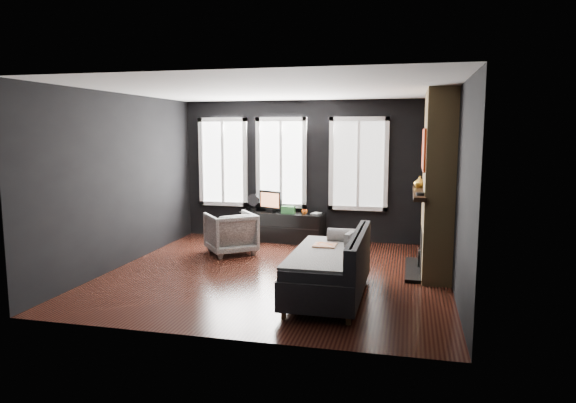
% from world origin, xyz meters
% --- Properties ---
extents(floor, '(5.00, 5.00, 0.00)m').
position_xyz_m(floor, '(0.00, 0.00, 0.00)').
color(floor, black).
rests_on(floor, ground).
extents(ceiling, '(5.00, 5.00, 0.00)m').
position_xyz_m(ceiling, '(0.00, 0.00, 2.70)').
color(ceiling, white).
rests_on(ceiling, ground).
extents(wall_back, '(5.00, 0.02, 2.70)m').
position_xyz_m(wall_back, '(0.00, 2.50, 1.35)').
color(wall_back, black).
rests_on(wall_back, ground).
extents(wall_left, '(0.02, 5.00, 2.70)m').
position_xyz_m(wall_left, '(-2.50, 0.00, 1.35)').
color(wall_left, black).
rests_on(wall_left, ground).
extents(wall_right, '(0.02, 5.00, 2.70)m').
position_xyz_m(wall_right, '(2.50, 0.00, 1.35)').
color(wall_right, black).
rests_on(wall_right, ground).
extents(windows, '(4.00, 0.16, 1.76)m').
position_xyz_m(windows, '(-0.45, 2.46, 2.38)').
color(windows, white).
rests_on(windows, wall_back).
extents(fireplace, '(0.70, 1.62, 2.70)m').
position_xyz_m(fireplace, '(2.30, 0.60, 1.35)').
color(fireplace, '#93724C').
rests_on(fireplace, floor).
extents(sofa, '(1.00, 2.00, 0.86)m').
position_xyz_m(sofa, '(0.92, -0.91, 0.43)').
color(sofa, '#252628').
rests_on(sofa, floor).
extents(stripe_pillow, '(0.12, 0.31, 0.31)m').
position_xyz_m(stripe_pillow, '(1.14, -0.50, 0.62)').
color(stripe_pillow, gray).
rests_on(stripe_pillow, sofa).
extents(armchair, '(1.05, 1.04, 0.79)m').
position_xyz_m(armchair, '(-1.10, 1.05, 0.40)').
color(armchair, silver).
rests_on(armchair, floor).
extents(media_console, '(1.67, 0.67, 0.56)m').
position_xyz_m(media_console, '(-0.48, 2.24, 0.28)').
color(media_console, black).
rests_on(media_console, floor).
extents(monitor, '(0.52, 0.31, 0.46)m').
position_xyz_m(monitor, '(-0.71, 2.27, 0.79)').
color(monitor, black).
rests_on(monitor, media_console).
extents(desk_fan, '(0.28, 0.28, 0.34)m').
position_xyz_m(desk_fan, '(-1.09, 2.34, 0.73)').
color(desk_fan, '#969696').
rests_on(desk_fan, media_console).
extents(mug, '(0.14, 0.12, 0.11)m').
position_xyz_m(mug, '(-0.01, 2.12, 0.62)').
color(mug, '#DD5B15').
rests_on(mug, media_console).
extents(book, '(0.15, 0.06, 0.20)m').
position_xyz_m(book, '(0.12, 2.25, 0.66)').
color(book, tan).
rests_on(book, media_console).
extents(storage_box, '(0.25, 0.16, 0.13)m').
position_xyz_m(storage_box, '(-0.34, 2.18, 0.63)').
color(storage_box, '#337C3A').
rests_on(storage_box, media_console).
extents(mantel_vase, '(0.20, 0.21, 0.18)m').
position_xyz_m(mantel_vase, '(2.05, 1.05, 1.32)').
color(mantel_vase, '#C7833A').
rests_on(mantel_vase, fireplace).
extents(mantel_clock, '(0.16, 0.16, 0.04)m').
position_xyz_m(mantel_clock, '(2.05, 0.05, 1.25)').
color(mantel_clock, black).
rests_on(mantel_clock, fireplace).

